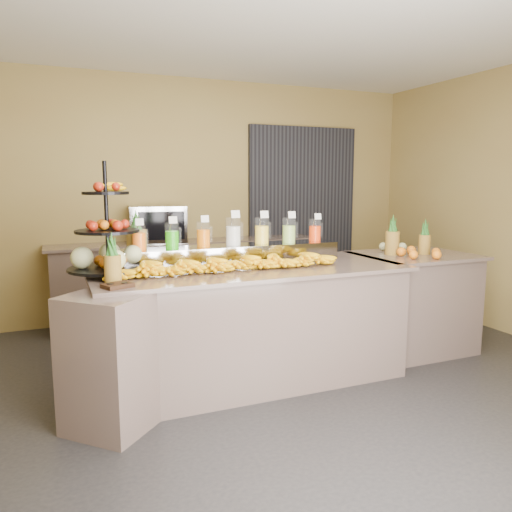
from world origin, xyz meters
TOP-DOWN VIEW (x-y plane):
  - ground at (0.00, 0.00)m, footprint 6.00×6.00m
  - room_envelope at (0.19, 0.79)m, footprint 6.04×5.02m
  - buffet_counter at (-0.12, 0.26)m, footprint 2.75×1.25m
  - right_counter at (1.70, 0.40)m, footprint 1.08×0.88m
  - back_ledge at (0.00, 2.25)m, footprint 3.10×0.55m
  - pitcher_tray at (-0.05, 0.58)m, footprint 1.85×0.30m
  - juice_pitcher_orange_a at (-0.83, 0.58)m, footprint 0.11×0.11m
  - juice_pitcher_green at (-0.57, 0.58)m, footprint 0.11×0.11m
  - juice_pitcher_orange_b at (-0.31, 0.58)m, footprint 0.11×0.12m
  - juice_pitcher_milk at (-0.05, 0.58)m, footprint 0.13×0.13m
  - juice_pitcher_lemon at (0.21, 0.58)m, footprint 0.12×0.13m
  - juice_pitcher_lime at (0.47, 0.58)m, footprint 0.12×0.12m
  - juice_pitcher_orange_c at (0.73, 0.58)m, footprint 0.11×0.11m
  - banana_heap at (-0.21, 0.25)m, footprint 1.85×0.17m
  - fruit_stand at (-1.04, 0.43)m, footprint 0.71×0.71m
  - condiment_caddy at (-1.08, -0.06)m, footprint 0.22×0.19m
  - pineapple_left_a at (-1.09, 0.08)m, footprint 0.11×0.11m
  - pineapple_left_b at (-0.83, 0.71)m, footprint 0.16×0.16m
  - right_fruit_pile at (1.62, 0.32)m, footprint 0.42×0.40m
  - oven_warmer at (-0.35, 2.25)m, footprint 0.66×0.50m

SIDE VIEW (x-z plane):
  - ground at x=0.00m, z-range 0.00..0.00m
  - buffet_counter at x=-0.12m, z-range 0.00..0.93m
  - back_ledge at x=0.00m, z-range 0.00..0.93m
  - right_counter at x=1.70m, z-range 0.00..0.93m
  - condiment_caddy at x=-1.08m, z-range 0.93..0.96m
  - banana_heap at x=-0.21m, z-range 0.92..1.07m
  - right_fruit_pile at x=1.62m, z-range 0.89..1.11m
  - pitcher_tray at x=-0.05m, z-range 0.93..1.08m
  - pineapple_left_a at x=-1.09m, z-range 0.88..1.23m
  - pineapple_left_b at x=-0.83m, z-range 0.88..1.33m
  - oven_warmer at x=-0.35m, z-range 0.93..1.34m
  - fruit_stand at x=-1.04m, z-range 0.73..1.56m
  - juice_pitcher_orange_c at x=0.73m, z-range 1.04..1.30m
  - juice_pitcher_orange_a at x=-0.83m, z-range 1.04..1.30m
  - juice_pitcher_green at x=-0.57m, z-range 1.04..1.30m
  - juice_pitcher_orange_b at x=-0.31m, z-range 1.04..1.31m
  - juice_pitcher_lime at x=0.47m, z-range 1.03..1.32m
  - juice_pitcher_lemon at x=0.21m, z-range 1.03..1.33m
  - juice_pitcher_milk at x=-0.05m, z-range 1.03..1.34m
  - room_envelope at x=0.19m, z-range 0.47..3.29m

